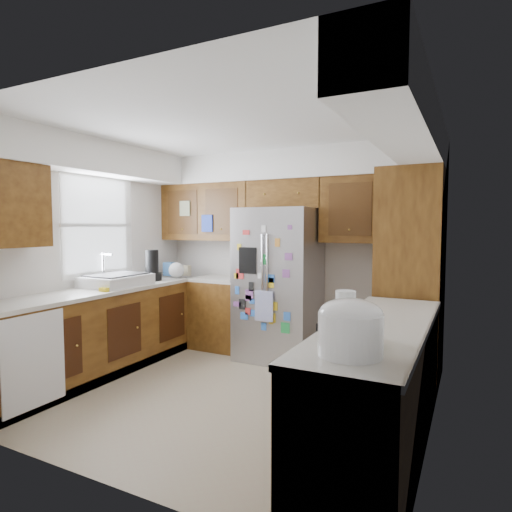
# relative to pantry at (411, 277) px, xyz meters

# --- Properties ---
(floor) EXTENTS (3.60, 3.60, 0.00)m
(floor) POSITION_rel_pantry_xyz_m (-1.50, -1.15, -1.07)
(floor) COLOR gray
(floor) RESTS_ON ground
(room_shell) EXTENTS (3.64, 3.24, 2.52)m
(room_shell) POSITION_rel_pantry_xyz_m (-1.61, -0.79, 0.75)
(room_shell) COLOR silver
(room_shell) RESTS_ON ground
(left_counter_run) EXTENTS (1.36, 3.20, 0.92)m
(left_counter_run) POSITION_rel_pantry_xyz_m (-2.86, -1.12, -0.65)
(left_counter_run) COLOR #45250D
(left_counter_run) RESTS_ON ground
(right_counter_run) EXTENTS (0.63, 2.25, 0.92)m
(right_counter_run) POSITION_rel_pantry_xyz_m (0.00, -1.62, -0.65)
(right_counter_run) COLOR #45250D
(right_counter_run) RESTS_ON ground
(pantry) EXTENTS (0.60, 0.90, 2.15)m
(pantry) POSITION_rel_pantry_xyz_m (0.00, 0.00, 0.00)
(pantry) COLOR #45250D
(pantry) RESTS_ON ground
(fridge) EXTENTS (0.90, 0.79, 1.80)m
(fridge) POSITION_rel_pantry_xyz_m (-1.50, 0.05, -0.17)
(fridge) COLOR #97979C
(fridge) RESTS_ON ground
(bridge_cabinet) EXTENTS (0.96, 0.34, 0.35)m
(bridge_cabinet) POSITION_rel_pantry_xyz_m (-1.50, 0.28, 0.90)
(bridge_cabinet) COLOR #45250D
(bridge_cabinet) RESTS_ON fridge
(fridge_top_items) EXTENTS (0.62, 0.36, 0.31)m
(fridge_top_items) POSITION_rel_pantry_xyz_m (-1.66, 0.28, 1.21)
(fridge_top_items) COLOR #1A21AF
(fridge_top_items) RESTS_ON bridge_cabinet
(sink_assembly) EXTENTS (0.52, 0.75, 0.37)m
(sink_assembly) POSITION_rel_pantry_xyz_m (-3.00, -1.05, -0.09)
(sink_assembly) COLOR white
(sink_assembly) RESTS_ON left_counter_run
(left_counter_clutter) EXTENTS (0.41, 0.89, 0.38)m
(left_counter_clutter) POSITION_rel_pantry_xyz_m (-2.95, -0.31, -0.02)
(left_counter_clutter) COLOR black
(left_counter_clutter) RESTS_ON left_counter_run
(rice_cooker) EXTENTS (0.34, 0.34, 0.30)m
(rice_cooker) POSITION_rel_pantry_xyz_m (-0.00, -2.42, -0.00)
(rice_cooker) COLOR white
(rice_cooker) RESTS_ON right_counter_run
(paper_towel) EXTENTS (0.12, 0.12, 0.28)m
(paper_towel) POSITION_rel_pantry_xyz_m (-0.13, -2.03, -0.02)
(paper_towel) COLOR white
(paper_towel) RESTS_ON right_counter_run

